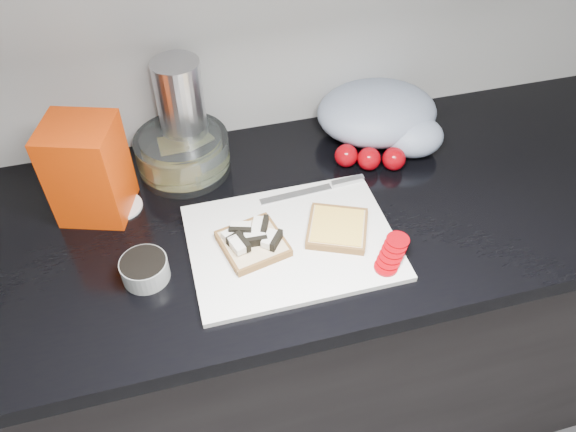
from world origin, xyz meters
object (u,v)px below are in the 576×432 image
at_px(glass_bowl, 183,154).
at_px(bread_bag, 88,170).
at_px(steel_canister, 182,112).
at_px(cutting_board, 292,242).

distance_m(glass_bowl, bread_bag, 0.22).
distance_m(glass_bowl, steel_canister, 0.09).
bearing_deg(glass_bowl, bread_bag, -156.56).
xyz_separation_m(glass_bowl, bread_bag, (-0.19, -0.08, 0.06)).
xyz_separation_m(glass_bowl, steel_canister, (0.01, 0.04, 0.08)).
distance_m(cutting_board, glass_bowl, 0.34).
bearing_deg(steel_canister, bread_bag, -148.56).
bearing_deg(bread_bag, cutting_board, -10.76).
relative_size(bread_bag, steel_canister, 0.87).
relative_size(cutting_board, bread_bag, 1.89).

